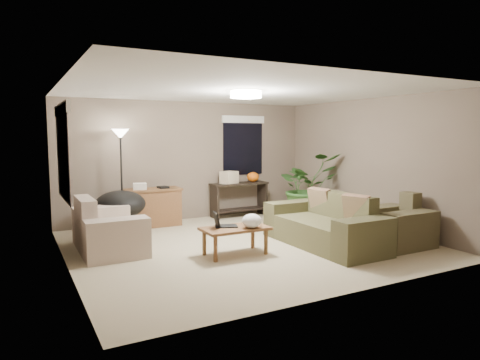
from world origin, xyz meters
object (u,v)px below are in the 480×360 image
loveseat (107,231)px  cat_scratching_post (357,220)px  desk (153,207)px  coffee_table (235,231)px  houseplant (307,194)px  floor_lamp (121,146)px  papasan_chair (120,209)px  armchair (395,227)px  console_table (239,197)px  main_sofa (325,227)px

loveseat → cat_scratching_post: bearing=-10.9°
desk → cat_scratching_post: size_ratio=2.20×
coffee_table → cat_scratching_post: bearing=7.0°
houseplant → floor_lamp: bearing=166.7°
papasan_chair → cat_scratching_post: papasan_chair is taller
papasan_chair → houseplant: houseplant is taller
papasan_chair → floor_lamp: bearing=71.7°
floor_lamp → coffee_table: bearing=-66.6°
desk → houseplant: 3.22m
coffee_table → houseplant: size_ratio=0.70×
desk → armchair: bearing=-47.1°
loveseat → console_table: 3.51m
main_sofa → desk: size_ratio=2.00×
coffee_table → papasan_chair: 2.49m
main_sofa → desk: (-2.06, 2.77, 0.08)m
coffee_table → console_table: (1.51, 2.70, 0.08)m
main_sofa → armchair: same height
main_sofa → armchair: (1.01, -0.53, 0.00)m
loveseat → papasan_chair: bearing=66.1°
coffee_table → cat_scratching_post: size_ratio=2.00×
papasan_chair → console_table: bearing=10.8°
main_sofa → cat_scratching_post: size_ratio=4.40×
desk → papasan_chair: bearing=-151.0°
coffee_table → loveseat: bearing=144.5°
armchair → coffee_table: bearing=164.3°
armchair → loveseat: bearing=155.7°
floor_lamp → cat_scratching_post: bearing=-29.8°
main_sofa → armchair: bearing=-27.9°
main_sofa → desk: bearing=126.6°
loveseat → armchair: bearing=-24.3°
armchair → papasan_chair: armchair is taller
desk → floor_lamp: floor_lamp is taller
armchair → main_sofa: bearing=152.1°
houseplant → console_table: bearing=136.2°
armchair → floor_lamp: (-3.67, 3.26, 1.30)m
loveseat → armchair: (4.23, -1.90, 0.00)m
main_sofa → papasan_chair: 3.66m
floor_lamp → armchair: bearing=-41.6°
armchair → console_table: size_ratio=0.77×
floor_lamp → houseplant: bearing=-13.3°
loveseat → desk: (1.16, 1.40, 0.08)m
floor_lamp → loveseat: bearing=-112.4°
console_table → houseplant: houseplant is taller
loveseat → houseplant: houseplant is taller
main_sofa → houseplant: size_ratio=1.54×
console_table → papasan_chair: papasan_chair is taller
armchair → papasan_chair: bearing=142.5°
loveseat → houseplant: bearing=6.5°
main_sofa → houseplant: (1.02, 1.85, 0.26)m
console_table → floor_lamp: bearing=-176.5°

